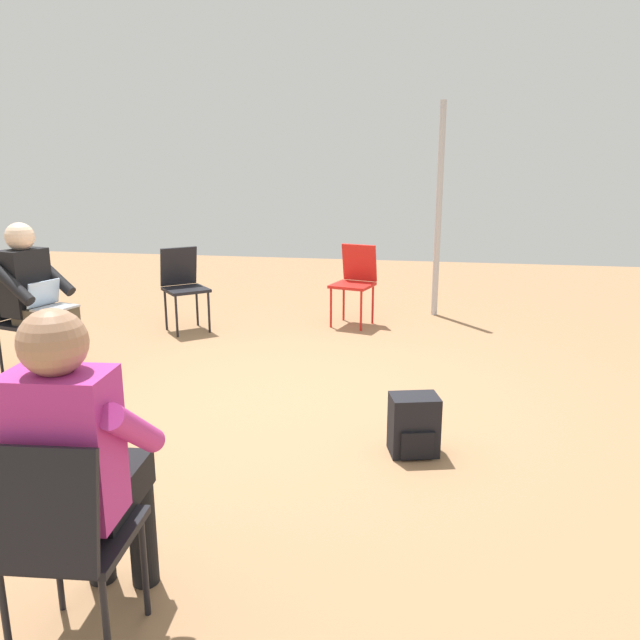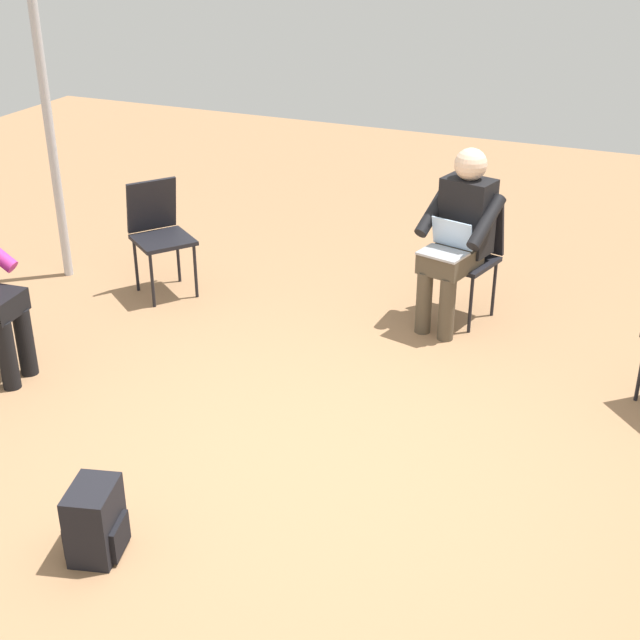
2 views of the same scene
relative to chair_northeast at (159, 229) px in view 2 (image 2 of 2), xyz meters
The scene contains 6 objects.
ground_plane 2.60m from the chair_northeast, 129.50° to the right, with size 14.02×14.02×0.00m, color #99704C.
chair_northeast is the anchor object (origin of this frame).
chair_east 2.28m from the chair_northeast, 77.21° to the right, with size 0.52×0.49×0.85m.
person_with_laptop 2.22m from the chair_northeast, 81.14° to the right, with size 0.59×0.57×1.24m.
backpack_near_laptop_user 2.99m from the chair_northeast, 153.62° to the right, with size 0.32×0.29×0.36m.
tent_pole_near 1.24m from the chair_northeast, 92.33° to the left, with size 0.07×0.07×2.77m, color #B2B2B7.
Camera 2 is at (-3.63, -1.59, 2.81)m, focal length 50.00 mm.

